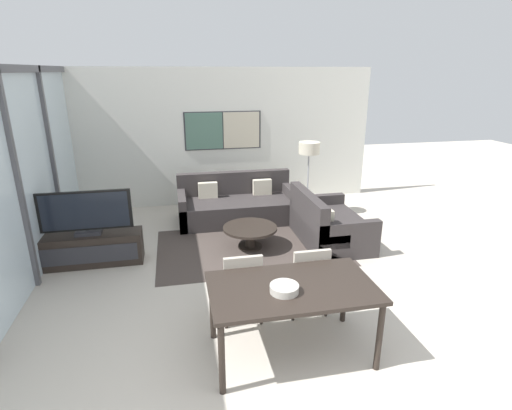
# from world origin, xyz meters

# --- Properties ---
(wall_back) EXTENTS (6.66, 0.09, 2.80)m
(wall_back) POSITION_xyz_m (0.00, 6.12, 1.41)
(wall_back) COLOR silver
(wall_back) RESTS_ON ground_plane
(window_wall_left) EXTENTS (0.07, 6.12, 2.80)m
(window_wall_left) POSITION_xyz_m (-2.82, 3.06, 1.53)
(window_wall_left) COLOR silver
(window_wall_left) RESTS_ON ground_plane
(area_rug) EXTENTS (2.96, 1.96, 0.01)m
(area_rug) POSITION_xyz_m (0.22, 3.64, 0.00)
(area_rug) COLOR #473D38
(area_rug) RESTS_ON ground_plane
(tv_console) EXTENTS (1.48, 0.42, 0.47)m
(tv_console) POSITION_xyz_m (-2.18, 3.56, 0.24)
(tv_console) COLOR black
(tv_console) RESTS_ON ground_plane
(television) EXTENTS (1.28, 0.20, 0.65)m
(television) POSITION_xyz_m (-2.18, 3.56, 0.80)
(television) COLOR #2D2D33
(television) RESTS_ON tv_console
(sofa_main) EXTENTS (2.20, 0.99, 0.86)m
(sofa_main) POSITION_xyz_m (0.22, 4.98, 0.27)
(sofa_main) COLOR #383333
(sofa_main) RESTS_ON ground_plane
(sofa_side) EXTENTS (0.99, 1.52, 0.86)m
(sofa_side) POSITION_xyz_m (1.50, 3.61, 0.27)
(sofa_side) COLOR #383333
(sofa_side) RESTS_ON ground_plane
(coffee_table) EXTENTS (0.87, 0.87, 0.36)m
(coffee_table) POSITION_xyz_m (0.22, 3.64, 0.27)
(coffee_table) COLOR black
(coffee_table) RESTS_ON ground_plane
(dining_table) EXTENTS (1.60, 0.92, 0.77)m
(dining_table) POSITION_xyz_m (0.14, 1.06, 0.69)
(dining_table) COLOR black
(dining_table) RESTS_ON ground_plane
(dining_chair_left) EXTENTS (0.46, 0.46, 0.86)m
(dining_chair_left) POSITION_xyz_m (-0.25, 1.72, 0.50)
(dining_chair_left) COLOR #B2A899
(dining_chair_left) RESTS_ON ground_plane
(dining_chair_centre) EXTENTS (0.46, 0.46, 0.86)m
(dining_chair_centre) POSITION_xyz_m (0.53, 1.72, 0.50)
(dining_chair_centre) COLOR #B2A899
(dining_chair_centre) RESTS_ON ground_plane
(fruit_bowl) EXTENTS (0.28, 0.28, 0.07)m
(fruit_bowl) POSITION_xyz_m (0.03, 0.97, 0.81)
(fruit_bowl) COLOR #B7B2A8
(fruit_bowl) RESTS_ON dining_table
(floor_lamp) EXTENTS (0.39, 0.39, 1.46)m
(floor_lamp) POSITION_xyz_m (1.59, 4.87, 1.26)
(floor_lamp) COLOR #2D2D33
(floor_lamp) RESTS_ON ground_plane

